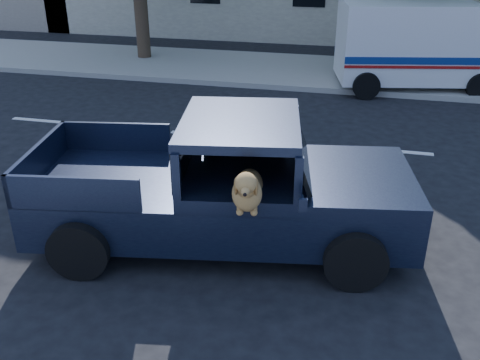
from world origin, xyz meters
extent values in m
plane|color=black|center=(0.00, 0.00, 0.00)|extent=(120.00, 120.00, 0.00)
cube|color=gray|center=(0.00, 9.20, 0.07)|extent=(60.00, 4.00, 0.15)
cylinder|color=#332619|center=(5.00, 9.60, 2.20)|extent=(0.44, 0.44, 4.40)
cube|color=black|center=(1.48, -0.66, 0.64)|extent=(5.52, 2.86, 0.67)
cube|color=black|center=(3.33, -0.35, 1.05)|extent=(1.83, 2.25, 0.16)
cube|color=black|center=(1.73, -0.62, 1.82)|extent=(1.87, 2.17, 0.12)
cube|color=black|center=(2.54, -0.48, 1.47)|extent=(0.54, 1.76, 0.57)
cube|color=black|center=(2.01, -1.03, 0.83)|extent=(0.64, 0.64, 0.38)
cube|color=black|center=(2.74, -1.73, 1.30)|extent=(0.11, 0.07, 0.16)
cube|color=silver|center=(4.65, 8.20, 0.56)|extent=(4.60, 2.76, 0.51)
cube|color=silver|center=(4.25, 8.12, 1.59)|extent=(3.80, 2.60, 1.53)
cube|color=navy|center=(4.45, 7.16, 1.02)|extent=(3.41, 0.72, 0.18)
cube|color=#9E0F0F|center=(4.45, 7.16, 0.86)|extent=(3.41, 0.72, 0.07)
camera|label=1|loc=(3.28, -7.17, 4.23)|focal=40.00mm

